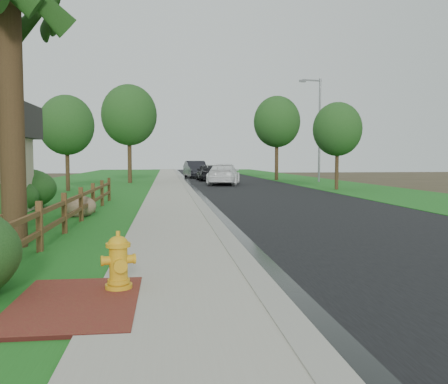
{
  "coord_description": "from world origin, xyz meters",
  "views": [
    {
      "loc": [
        -1.01,
        -7.23,
        1.96
      ],
      "look_at": [
        0.45,
        4.73,
        1.12
      ],
      "focal_mm": 38.0,
      "sensor_mm": 36.0,
      "label": 1
    }
  ],
  "objects": [
    {
      "name": "shrub_d",
      "position": [
        -6.5,
        12.15,
        0.79
      ],
      "size": [
        2.84,
        2.84,
        1.59
      ],
      "primitive_type": "ellipsoid",
      "rotation": [
        0.0,
        0.0,
        -0.26
      ],
      "color": "#1B4217",
      "rests_on": "ground"
    },
    {
      "name": "dark_car_mid",
      "position": [
        2.7,
        35.02,
        0.78
      ],
      "size": [
        1.97,
        4.52,
        1.52
      ],
      "primitive_type": "imported",
      "rotation": [
        0.0,
        0.0,
        3.18
      ],
      "color": "black",
      "rests_on": "road"
    },
    {
      "name": "tree_near_left",
      "position": [
        -6.88,
        22.12,
        3.96
      ],
      "size": [
        3.25,
        3.25,
        5.77
      ],
      "color": "#372816",
      "rests_on": "ground"
    },
    {
      "name": "road",
      "position": [
        4.6,
        35.0,
        0.01
      ],
      "size": [
        8.0,
        90.0,
        0.02
      ],
      "primitive_type": "cube",
      "color": "black",
      "rests_on": "ground"
    },
    {
      "name": "ranch_fence",
      "position": [
        -3.6,
        6.4,
        0.62
      ],
      "size": [
        0.12,
        16.92,
        1.1
      ],
      "color": "#4D3319",
      "rests_on": "ground"
    },
    {
      "name": "ground",
      "position": [
        0.0,
        0.0,
        0.0
      ],
      "size": [
        120.0,
        120.0,
        0.0
      ],
      "primitive_type": "plane",
      "color": "#38321E"
    },
    {
      "name": "tree_mid_left",
      "position": [
        -3.9,
        31.45,
        5.44
      ],
      "size": [
        4.4,
        4.4,
        7.87
      ],
      "color": "#372816",
      "rests_on": "ground"
    },
    {
      "name": "tree_near_right",
      "position": [
        9.64,
        21.43,
        3.8
      ],
      "size": [
        3.05,
        3.05,
        5.5
      ],
      "color": "#372816",
      "rests_on": "ground"
    },
    {
      "name": "white_suv",
      "position": [
        3.32,
        28.28,
        0.81
      ],
      "size": [
        3.29,
        5.78,
        1.58
      ],
      "primitive_type": "imported",
      "rotation": [
        0.0,
        0.0,
        2.93
      ],
      "color": "white",
      "rests_on": "road"
    },
    {
      "name": "brick_patch",
      "position": [
        -2.2,
        -1.0,
        0.06
      ],
      "size": [
        1.6,
        2.4,
        0.11
      ],
      "primitive_type": "cube",
      "color": "maroon",
      "rests_on": "ground"
    },
    {
      "name": "verge_far",
      "position": [
        11.5,
        35.0,
        0.02
      ],
      "size": [
        6.0,
        90.0,
        0.04
      ],
      "primitive_type": "cube",
      "color": "#1C5E1A",
      "rests_on": "ground"
    },
    {
      "name": "grass_strip",
      "position": [
        -2.8,
        35.0,
        0.03
      ],
      "size": [
        1.6,
        90.0,
        0.06
      ],
      "primitive_type": "cube",
      "color": "#1C5E1A",
      "rests_on": "ground"
    },
    {
      "name": "dark_car_far",
      "position": [
        2.0,
        41.32,
        0.89
      ],
      "size": [
        2.42,
        5.48,
        1.75
      ],
      "primitive_type": "imported",
      "rotation": [
        0.0,
        0.0,
        0.11
      ],
      "color": "black",
      "rests_on": "road"
    },
    {
      "name": "tree_mid_right",
      "position": [
        9.0,
        35.08,
        5.31
      ],
      "size": [
        4.22,
        4.22,
        7.65
      ],
      "color": "#372816",
      "rests_on": "ground"
    },
    {
      "name": "boulder",
      "position": [
        -3.9,
        8.99,
        0.37
      ],
      "size": [
        1.28,
        1.08,
        0.74
      ],
      "primitive_type": "ellipsoid",
      "rotation": [
        0.0,
        0.0,
        0.25
      ],
      "color": "brown",
      "rests_on": "ground"
    },
    {
      "name": "fire_hydrant",
      "position": [
        -1.7,
        -0.41,
        0.48
      ],
      "size": [
        0.55,
        0.44,
        0.83
      ],
      "color": "gold",
      "rests_on": "sidewalk"
    },
    {
      "name": "shrub_c",
      "position": [
        -6.5,
        10.92,
        0.58
      ],
      "size": [
        1.98,
        1.98,
        1.17
      ],
      "primitive_type": "ellipsoid",
      "rotation": [
        0.0,
        0.0,
        0.26
      ],
      "color": "#1B4217",
      "rests_on": "ground"
    },
    {
      "name": "wet_gutter",
      "position": [
        0.75,
        35.0,
        0.02
      ],
      "size": [
        0.5,
        90.0,
        0.0
      ],
      "primitive_type": "cube",
      "color": "black",
      "rests_on": "road"
    },
    {
      "name": "streetlight",
      "position": [
        11.56,
        31.19,
        4.87
      ],
      "size": [
        1.98,
        0.55,
        8.6
      ],
      "color": "slate",
      "rests_on": "ground"
    },
    {
      "name": "sidewalk",
      "position": [
        -0.9,
        35.0,
        0.05
      ],
      "size": [
        2.2,
        90.0,
        0.1
      ],
      "primitive_type": "cube",
      "color": "#A6A090",
      "rests_on": "ground"
    },
    {
      "name": "lawn_near",
      "position": [
        -8.0,
        35.0,
        0.02
      ],
      "size": [
        9.0,
        90.0,
        0.04
      ],
      "primitive_type": "cube",
      "color": "#1C5E1A",
      "rests_on": "ground"
    },
    {
      "name": "curb",
      "position": [
        0.4,
        35.0,
        0.06
      ],
      "size": [
        0.4,
        90.0,
        0.12
      ],
      "primitive_type": "cube",
      "color": "gray",
      "rests_on": "ground"
    }
  ]
}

